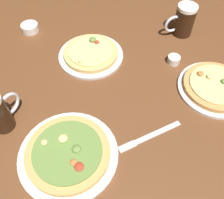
# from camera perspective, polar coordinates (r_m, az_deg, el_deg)

# --- Properties ---
(ground_plane) EXTENTS (2.40, 2.40, 0.03)m
(ground_plane) POSITION_cam_1_polar(r_m,az_deg,el_deg) (0.94, -0.00, -1.30)
(ground_plane) COLOR brown
(pizza_plate_near) EXTENTS (0.32, 0.32, 0.05)m
(pizza_plate_near) POSITION_cam_1_polar(r_m,az_deg,el_deg) (0.82, -9.99, -12.01)
(pizza_plate_near) COLOR silver
(pizza_plate_near) RESTS_ON ground_plane
(pizza_plate_far) EXTENTS (0.28, 0.28, 0.05)m
(pizza_plate_far) POSITION_cam_1_polar(r_m,az_deg,el_deg) (1.03, 22.47, 2.70)
(pizza_plate_far) COLOR silver
(pizza_plate_far) RESTS_ON ground_plane
(pizza_plate_side) EXTENTS (0.28, 0.28, 0.05)m
(pizza_plate_side) POSITION_cam_1_polar(r_m,az_deg,el_deg) (1.09, -4.86, 10.36)
(pizza_plate_side) COLOR silver
(pizza_plate_side) RESTS_ON ground_plane
(beer_mug_amber) EXTENTS (0.13, 0.10, 0.14)m
(beer_mug_amber) POSITION_cam_1_polar(r_m,az_deg,el_deg) (1.22, 16.05, 16.96)
(beer_mug_amber) COLOR black
(beer_mug_amber) RESTS_ON ground_plane
(ramekin_sauce) EXTENTS (0.05, 0.05, 0.03)m
(ramekin_sauce) POSITION_cam_1_polar(r_m,az_deg,el_deg) (1.09, 13.91, 8.82)
(ramekin_sauce) COLOR silver
(ramekin_sauce) RESTS_ON ground_plane
(ramekin_butter) EXTENTS (0.08, 0.08, 0.04)m
(ramekin_butter) POSITION_cam_1_polar(r_m,az_deg,el_deg) (1.28, -18.23, 15.30)
(ramekin_butter) COLOR silver
(ramekin_butter) RESTS_ON ground_plane
(knife_right) EXTENTS (0.20, 0.16, 0.01)m
(knife_right) POSITION_cam_1_polar(r_m,az_deg,el_deg) (0.86, 8.64, -8.22)
(knife_right) COLOR silver
(knife_right) RESTS_ON ground_plane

